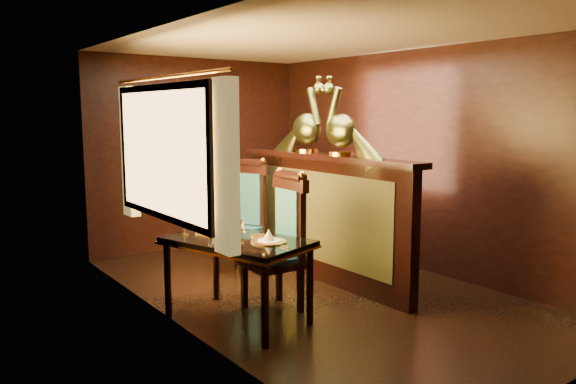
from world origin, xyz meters
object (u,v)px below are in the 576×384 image
chair_right (246,212)px  peacock_right (307,115)px  dining_table (236,247)px  chair_left (283,237)px  peacock_left (342,116)px

chair_right → peacock_right: size_ratio=1.59×
peacock_right → dining_table: bearing=-150.3°
chair_left → peacock_right: (0.86, 0.75, 1.10)m
chair_left → chair_right: size_ratio=1.00×
dining_table → peacock_left: 1.78m
peacock_left → dining_table: bearing=-170.8°
chair_right → peacock_right: 1.31m
chair_right → peacock_left: 1.62m
chair_left → peacock_left: size_ratio=1.60×
chair_left → chair_right: 1.37m
chair_left → peacock_left: bearing=16.2°
dining_table → peacock_right: size_ratio=1.73×
chair_right → peacock_left: size_ratio=1.61×
peacock_left → peacock_right: size_ratio=0.99×
peacock_right → peacock_left: bearing=-90.0°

